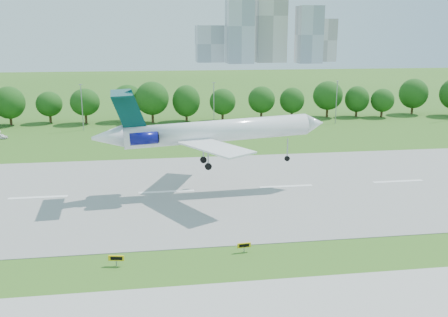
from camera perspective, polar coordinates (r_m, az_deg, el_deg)
ground at (r=58.27m, az=-5.74°, el=-11.36°), size 600.00×600.00×0.00m
runway at (r=81.55m, az=-6.59°, el=-3.81°), size 400.00×45.00×0.08m
tree_line at (r=145.85m, az=-7.57°, el=6.56°), size 288.40×8.40×10.40m
light_poles at (r=135.90m, az=-8.55°, el=6.05°), size 175.90×0.25×12.19m
skyline at (r=454.87m, az=4.78°, el=14.73°), size 127.00×52.00×80.00m
airliner at (r=79.38m, az=-2.06°, el=3.16°), size 37.84×27.51×12.68m
taxi_sign_centre at (r=57.30m, az=-12.22°, el=-11.08°), size 1.76×0.52×1.23m
taxi_sign_right at (r=59.38m, az=2.31°, el=-9.90°), size 1.64×0.34×1.14m
service_vehicle_b at (r=133.66m, az=-24.14°, el=2.34°), size 3.75×2.75×1.19m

